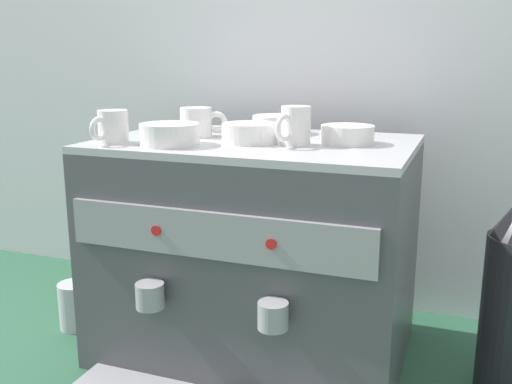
{
  "coord_description": "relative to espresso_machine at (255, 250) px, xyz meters",
  "views": [
    {
      "loc": [
        0.44,
        -1.16,
        0.67
      ],
      "look_at": [
        0.0,
        0.0,
        0.38
      ],
      "focal_mm": 40.86,
      "sensor_mm": 36.0,
      "label": 1
    }
  ],
  "objects": [
    {
      "name": "ceramic_cup_1",
      "position": [
        -0.26,
        -0.14,
        0.28
      ],
      "size": [
        0.06,
        0.1,
        0.07
      ],
      "color": "white",
      "rests_on": "espresso_machine"
    },
    {
      "name": "ceramic_bowl_0",
      "position": [
        0.01,
        0.12,
        0.27
      ],
      "size": [
        0.11,
        0.11,
        0.04
      ],
      "color": "white",
      "rests_on": "espresso_machine"
    },
    {
      "name": "ceramic_bowl_3",
      "position": [
        0.19,
        0.02,
        0.27
      ],
      "size": [
        0.11,
        0.11,
        0.04
      ],
      "color": "white",
      "rests_on": "espresso_machine"
    },
    {
      "name": "tiled_backsplash_wall",
      "position": [
        0.0,
        0.36,
        0.22
      ],
      "size": [
        2.8,
        0.03,
        0.93
      ],
      "primitive_type": "cube",
      "color": "silver",
      "rests_on": "ground_plane"
    },
    {
      "name": "ceramic_cup_2",
      "position": [
        0.1,
        -0.04,
        0.29
      ],
      "size": [
        0.06,
        0.1,
        0.08
      ],
      "color": "white",
      "rests_on": "espresso_machine"
    },
    {
      "name": "ceramic_bowl_2",
      "position": [
        -0.0,
        -0.03,
        0.27
      ],
      "size": [
        0.12,
        0.12,
        0.04
      ],
      "color": "white",
      "rests_on": "espresso_machine"
    },
    {
      "name": "ceramic_cup_0",
      "position": [
        -0.14,
        0.01,
        0.28
      ],
      "size": [
        0.11,
        0.07,
        0.06
      ],
      "color": "white",
      "rests_on": "espresso_machine"
    },
    {
      "name": "ceramic_bowl_1",
      "position": [
        -0.14,
        -0.12,
        0.27
      ],
      "size": [
        0.12,
        0.12,
        0.04
      ],
      "color": "white",
      "rests_on": "espresso_machine"
    },
    {
      "name": "espresso_machine",
      "position": [
        0.0,
        0.0,
        0.0
      ],
      "size": [
        0.66,
        0.55,
        0.49
      ],
      "color": "#4C4C51",
      "rests_on": "ground_plane"
    },
    {
      "name": "ground_plane",
      "position": [
        0.0,
        0.0,
        -0.24
      ],
      "size": [
        4.0,
        4.0,
        0.0
      ],
      "primitive_type": "plane",
      "color": "#28563D"
    },
    {
      "name": "milk_pitcher",
      "position": [
        -0.46,
        -0.05,
        -0.19
      ],
      "size": [
        0.08,
        0.08,
        0.12
      ],
      "primitive_type": "cylinder",
      "color": "#B7B7BC",
      "rests_on": "ground_plane"
    }
  ]
}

